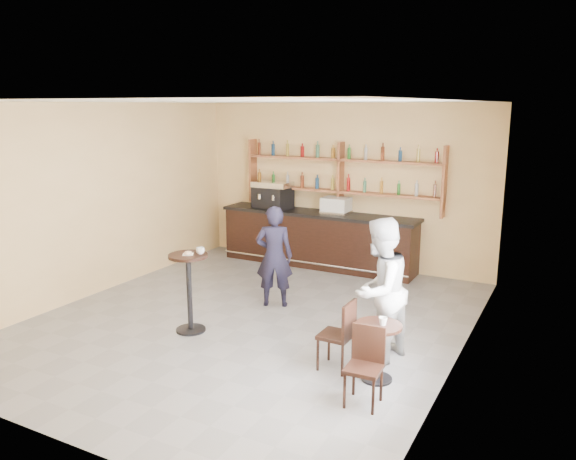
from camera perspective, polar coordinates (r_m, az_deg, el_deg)
The scene contains 23 objects.
floor at distance 8.53m, azimuth -3.75°, elevation -9.13°, with size 7.00×7.00×0.00m, color slate.
ceiling at distance 7.93m, azimuth -4.09°, elevation 12.90°, with size 7.00×7.00×0.00m, color white.
wall_back at distance 11.16m, azimuth 5.61°, elevation 4.52°, with size 7.00×7.00×0.00m, color #F4CC8A.
wall_front at distance 5.51m, azimuth -23.49°, elevation -4.83°, with size 7.00×7.00×0.00m, color #F4CC8A.
wall_left at distance 9.97m, azimuth -18.76°, elevation 2.95°, with size 7.00×7.00×0.00m, color #F4CC8A.
wall_right at distance 7.01m, azimuth 17.44°, elevation -0.79°, with size 7.00×7.00×0.00m, color #F4CC8A.
window_pane at distance 5.84m, azimuth 15.23°, elevation -2.25°, with size 2.00×2.00×0.00m, color white.
window_frame at distance 5.84m, azimuth 15.17°, elevation -2.24°, with size 0.04×1.70×2.10m, color black, non-canonical shape.
shelf_unit at distance 11.02m, azimuth 5.37°, elevation 5.52°, with size 4.00×0.26×1.40m, color brown, non-canonical shape.
liquor_bottles at distance 11.00m, azimuth 5.39°, elevation 6.40°, with size 3.68×0.10×1.00m, color #8C5919, non-canonical shape.
bar_counter at distance 11.19m, azimuth 3.07°, elevation -0.92°, with size 4.02×0.78×1.09m, color black, non-canonical shape.
espresso_machine at distance 11.49m, azimuth -1.57°, elevation 3.60°, with size 0.76×0.49×0.54m, color black, non-canonical shape.
pastry_case at distance 10.90m, azimuth 4.91°, elevation 2.47°, with size 0.53×0.43×0.32m, color silver, non-canonical shape.
pedestal_table at distance 8.06m, azimuth -9.98°, elevation -6.33°, with size 0.55×0.55×1.13m, color black, non-canonical shape.
napkin at distance 7.90m, azimuth -10.13°, elevation -2.44°, with size 0.14×0.14×0.00m, color white.
donut at distance 7.88m, azimuth -10.13°, elevation -2.32°, with size 0.11×0.11×0.04m, color #E39053.
cup_pedestal at distance 7.88m, azimuth -8.90°, elevation -2.09°, with size 0.12×0.12×0.09m, color white.
man_main at distance 8.89m, azimuth -1.41°, elevation -2.69°, with size 0.59×0.39×1.62m, color black.
cafe_table at distance 6.74m, azimuth 9.09°, elevation -12.16°, with size 0.55×0.55×0.69m, color black, non-canonical shape.
cup_cafe at distance 6.58m, azimuth 9.62°, elevation -9.12°, with size 0.10×0.10×0.09m, color white.
chair_west at distance 6.93m, azimuth 4.87°, elevation -10.53°, with size 0.38×0.38×0.87m, color black, non-canonical shape.
chair_south at distance 6.18m, azimuth 7.70°, elevation -13.71°, with size 0.37×0.37×0.85m, color black, non-canonical shape.
patron_second at distance 7.06m, azimuth 9.24°, elevation -6.07°, with size 0.89×0.69×1.83m, color #AEAFB3.
Camera 1 is at (4.19, -6.73, 3.15)m, focal length 35.00 mm.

